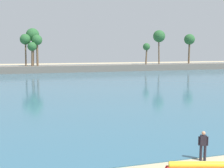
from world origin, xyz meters
TOP-DOWN VIEW (x-y plane):
  - sea at (0.00, 63.21)m, footprint 220.00×106.99m
  - palm_headland at (-0.13, 76.76)m, footprint 115.07×6.00m
  - person_at_waterline at (4.62, 9.36)m, footprint 0.51×0.32m

SIDE VIEW (x-z plane):
  - sea at x=0.00m, z-range 0.00..0.06m
  - person_at_waterline at x=4.62m, z-range 0.06..1.73m
  - palm_headland at x=-0.13m, z-range -3.75..8.49m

